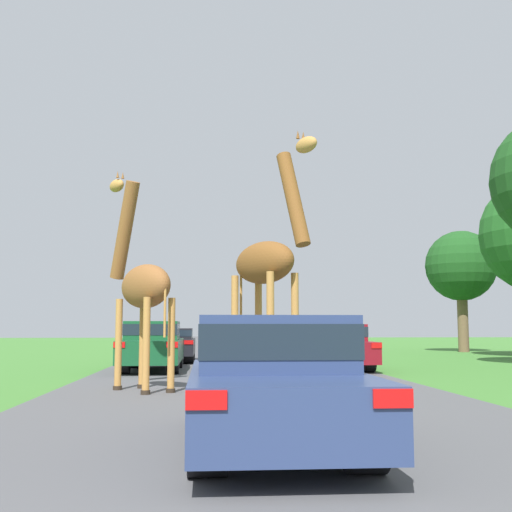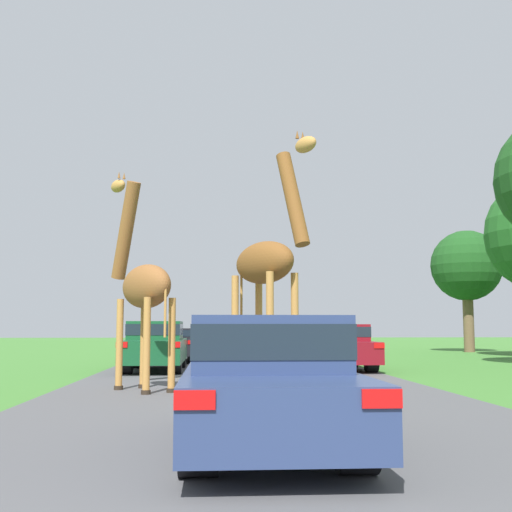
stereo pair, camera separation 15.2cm
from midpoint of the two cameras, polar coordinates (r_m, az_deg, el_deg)
name	(u,v)px [view 2 (the right image)]	position (r m, az deg, el deg)	size (l,w,h in m)	color
road	(229,355)	(31.78, -2.30, -8.74)	(8.31, 120.00, 0.00)	#4C4C4F
giraffe_near_road	(268,264)	(12.78, 1.41, -0.76)	(1.68, 2.42, 5.06)	#B77F3D
giraffe_companion	(142,282)	(14.12, -9.78, -2.31)	(1.86, 2.41, 4.98)	#B77F3D
car_lead_maroon	(266,379)	(7.37, 1.50, -10.84)	(1.81, 4.44, 1.47)	navy
car_queue_right	(340,345)	(20.84, 7.68, -7.89)	(1.71, 4.44, 1.43)	maroon
car_queue_left	(300,340)	(26.39, 4.09, -7.50)	(1.73, 4.71, 1.50)	silver
car_far_ahead	(252,339)	(31.10, -0.17, -7.42)	(1.77, 4.15, 1.42)	silver
car_verge_right	(175,343)	(25.42, -7.04, -7.71)	(1.81, 4.44, 1.29)	black
car_rear_follower	(156,344)	(20.34, -8.71, -7.77)	(1.76, 4.58, 1.52)	#144C28
tree_mid_field	(467,267)	(36.85, 18.32, -0.90)	(3.84, 3.84, 6.61)	brown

